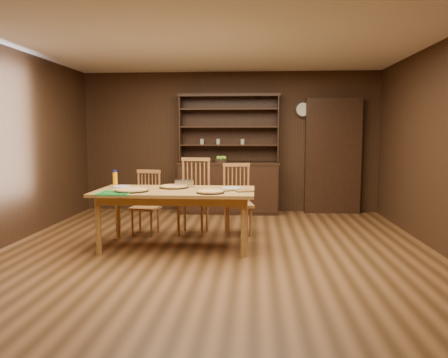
# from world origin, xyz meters

# --- Properties ---
(floor) EXTENTS (6.00, 6.00, 0.00)m
(floor) POSITION_xyz_m (0.00, 0.00, 0.00)
(floor) COLOR brown
(floor) RESTS_ON ground
(room_shell) EXTENTS (6.00, 6.00, 6.00)m
(room_shell) POSITION_xyz_m (0.00, 0.00, 1.58)
(room_shell) COLOR white
(room_shell) RESTS_ON floor
(china_hutch) EXTENTS (1.84, 0.52, 2.17)m
(china_hutch) POSITION_xyz_m (-0.00, 2.75, 0.60)
(china_hutch) COLOR #311C10
(china_hutch) RESTS_ON floor
(doorway) EXTENTS (1.00, 0.18, 2.10)m
(doorway) POSITION_xyz_m (1.90, 2.90, 1.05)
(doorway) COLOR #311C10
(doorway) RESTS_ON floor
(wall_clock) EXTENTS (0.30, 0.05, 0.30)m
(wall_clock) POSITION_xyz_m (1.35, 2.96, 1.90)
(wall_clock) COLOR #311C10
(wall_clock) RESTS_ON room_shell
(dining_table) EXTENTS (2.00, 1.00, 0.75)m
(dining_table) POSITION_xyz_m (-0.53, 0.24, 0.67)
(dining_table) COLOR #A8723A
(dining_table) RESTS_ON floor
(chair_left) EXTENTS (0.43, 0.41, 0.93)m
(chair_left) POSITION_xyz_m (-1.10, 1.01, 0.49)
(chair_left) COLOR #AF773C
(chair_left) RESTS_ON floor
(chair_center) EXTENTS (0.50, 0.48, 1.11)m
(chair_center) POSITION_xyz_m (-0.41, 1.09, 0.59)
(chair_center) COLOR #AF773C
(chair_center) RESTS_ON floor
(chair_right) EXTENTS (0.49, 0.47, 1.03)m
(chair_right) POSITION_xyz_m (0.22, 1.11, 0.54)
(chair_right) COLOR #AF773C
(chair_right) RESTS_ON floor
(pizza_left) EXTENTS (0.43, 0.43, 0.04)m
(pizza_left) POSITION_xyz_m (-1.04, 0.05, 0.77)
(pizza_left) COLOR black
(pizza_left) RESTS_ON dining_table
(pizza_right) EXTENTS (0.34, 0.34, 0.04)m
(pizza_right) POSITION_xyz_m (-0.05, -0.03, 0.77)
(pizza_right) COLOR black
(pizza_right) RESTS_ON dining_table
(pizza_center) EXTENTS (0.39, 0.39, 0.04)m
(pizza_center) POSITION_xyz_m (-0.58, 0.43, 0.77)
(pizza_center) COLOR black
(pizza_center) RESTS_ON dining_table
(cooling_rack) EXTENTS (0.47, 0.47, 0.02)m
(cooling_rack) POSITION_xyz_m (-1.19, -0.15, 0.76)
(cooling_rack) COLOR green
(cooling_rack) RESTS_ON dining_table
(plate_left) EXTENTS (0.26, 0.26, 0.02)m
(plate_left) POSITION_xyz_m (-1.29, 0.47, 0.76)
(plate_left) COLOR white
(plate_left) RESTS_ON dining_table
(plate_right) EXTENTS (0.27, 0.27, 0.02)m
(plate_right) POSITION_xyz_m (0.18, 0.40, 0.76)
(plate_right) COLOR white
(plate_right) RESTS_ON dining_table
(foil_dish) EXTENTS (0.28, 0.23, 0.10)m
(foil_dish) POSITION_xyz_m (-0.47, 0.53, 0.80)
(foil_dish) COLOR white
(foil_dish) RESTS_ON dining_table
(juice_bottle) EXTENTS (0.06, 0.06, 0.22)m
(juice_bottle) POSITION_xyz_m (-1.42, 0.57, 0.85)
(juice_bottle) COLOR orange
(juice_bottle) RESTS_ON dining_table
(pot_holder_a) EXTENTS (0.28, 0.28, 0.02)m
(pot_holder_a) POSITION_xyz_m (0.34, 0.16, 0.76)
(pot_holder_a) COLOR #AC131A
(pot_holder_a) RESTS_ON dining_table
(pot_holder_b) EXTENTS (0.28, 0.28, 0.01)m
(pot_holder_b) POSITION_xyz_m (0.11, 0.22, 0.76)
(pot_holder_b) COLOR #AC131A
(pot_holder_b) RESTS_ON dining_table
(fruit_bowl) EXTENTS (0.26, 0.26, 0.12)m
(fruit_bowl) POSITION_xyz_m (-0.13, 2.69, 0.98)
(fruit_bowl) COLOR black
(fruit_bowl) RESTS_ON china_hutch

